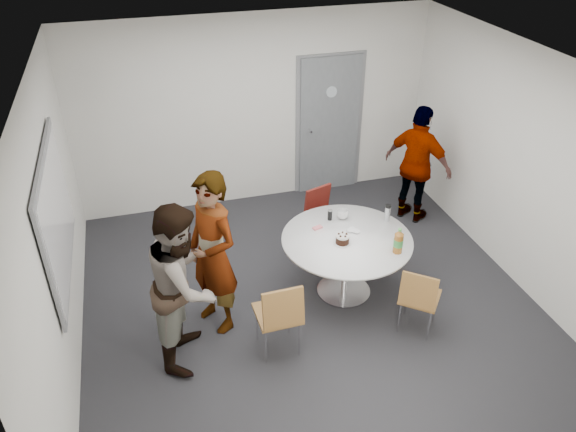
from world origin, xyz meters
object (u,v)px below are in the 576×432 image
object	(u,v)px
person_left	(184,284)
person_right	(418,165)
table	(349,246)
chair_far	(322,212)
person_main	(213,254)
whiteboard	(57,216)
chair_near_left	(280,313)
door	(329,125)
chair_near_right	(419,296)

from	to	relation	value
person_left	person_right	distance (m)	3.77
table	person_right	bearing A→B (deg)	40.67
chair_far	person_main	distance (m)	1.94
whiteboard	chair_near_left	world-z (taller)	whiteboard
person_left	person_right	size ratio (longest dim) A/B	1.05
chair_far	chair_near_left	bearing A→B (deg)	40.82
table	person_main	world-z (taller)	person_main
table	chair_far	bearing A→B (deg)	88.07
person_main	person_right	world-z (taller)	person_main
whiteboard	chair_near_left	bearing A→B (deg)	-25.45
door	chair_far	bearing A→B (deg)	-112.17
chair_near_left	chair_near_right	xyz separation A→B (m)	(1.46, -0.09, -0.06)
person_main	person_left	world-z (taller)	person_main
person_main	person_left	bearing A→B (deg)	-73.17
chair_near_left	person_main	bearing A→B (deg)	127.47
whiteboard	table	distance (m)	3.04
chair_near_left	person_right	size ratio (longest dim) A/B	0.54
door	chair_near_left	size ratio (longest dim) A/B	2.36
door	chair_near_left	world-z (taller)	door
table	chair_near_right	world-z (taller)	table
chair_far	person_main	size ratio (longest dim) A/B	0.46
person_right	person_main	bearing A→B (deg)	80.13
person_right	chair_far	bearing A→B (deg)	66.80
chair_near_right	whiteboard	bearing A→B (deg)	-156.64
chair_near_left	person_main	xyz separation A→B (m)	(-0.53, 0.65, 0.36)
table	chair_near_left	distance (m)	1.25
table	whiteboard	bearing A→B (deg)	176.54
chair_near_left	person_main	distance (m)	0.91
chair_near_left	person_left	bearing A→B (deg)	159.67
table	chair_near_right	bearing A→B (deg)	-60.84
chair_near_left	table	bearing A→B (deg)	35.08
chair_near_left	person_left	distance (m)	0.97
door	person_right	xyz separation A→B (m)	(0.85, -1.19, -0.20)
whiteboard	table	world-z (taller)	whiteboard
door	person_left	xyz separation A→B (m)	(-2.50, -2.90, -0.16)
chair_near_left	chair_far	xyz separation A→B (m)	(1.03, 1.73, -0.04)
door	person_right	bearing A→B (deg)	-54.34
chair_near_left	door	bearing A→B (deg)	61.50
table	person_right	world-z (taller)	person_right
chair_near_left	chair_near_right	distance (m)	1.47
person_main	person_right	size ratio (longest dim) A/B	1.09
chair_near_right	chair_near_left	bearing A→B (deg)	-143.57
door	person_main	size ratio (longest dim) A/B	1.17
whiteboard	chair_far	world-z (taller)	whiteboard
table	chair_near_left	bearing A→B (deg)	-143.42
table	person_main	size ratio (longest dim) A/B	0.80
chair_near_right	chair_far	world-z (taller)	chair_far
chair_far	person_left	distance (m)	2.41
chair_near_right	person_right	bearing A→B (deg)	104.04
person_right	chair_near_right	bearing A→B (deg)	119.86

